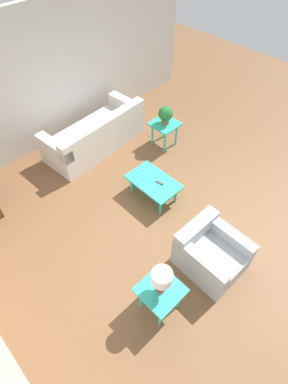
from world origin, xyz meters
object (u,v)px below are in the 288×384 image
object	(u,v)px
side_table_plant	(165,127)
side_table_lamp	(160,292)
armchair	(210,253)
coffee_table	(154,183)
potted_plant	(166,114)
table_lamp	(162,279)
sofa	(96,135)

from	to	relation	value
side_table_plant	side_table_lamp	distance (m)	3.57
armchair	coffee_table	size ratio (longest dim) A/B	0.99
potted_plant	table_lamp	bearing A→B (deg)	132.38
sofa	armchair	size ratio (longest dim) A/B	2.42
side_table_plant	potted_plant	size ratio (longest dim) A/B	1.43
sofa	potted_plant	size ratio (longest dim) A/B	5.86
sofa	coffee_table	world-z (taller)	sofa
coffee_table	table_lamp	world-z (taller)	table_lamp
coffee_table	side_table_lamp	distance (m)	2.06
sofa	coffee_table	xyz separation A→B (m)	(-1.84, 0.13, 0.04)
table_lamp	side_table_plant	bearing A→B (deg)	-47.62
coffee_table	side_table_lamp	world-z (taller)	side_table_lamp
sofa	side_table_lamp	bearing A→B (deg)	60.78
coffee_table	table_lamp	bearing A→B (deg)	137.09
side_table_lamp	potted_plant	distance (m)	3.58
side_table_lamp	table_lamp	world-z (taller)	table_lamp
side_table_lamp	armchair	bearing A→B (deg)	-92.79
sofa	table_lamp	xyz separation A→B (m)	(-3.34, 1.54, 0.55)
side_table_plant	side_table_lamp	xyz separation A→B (m)	(-2.41, 2.64, 0.00)
sofa	armchair	bearing A→B (deg)	76.79
coffee_table	potted_plant	xyz separation A→B (m)	(0.90, -1.24, 0.41)
sofa	table_lamp	distance (m)	3.72
coffee_table	side_table_plant	distance (m)	1.53
side_table_lamp	side_table_plant	bearing A→B (deg)	-47.62
potted_plant	coffee_table	bearing A→B (deg)	126.03
potted_plant	armchair	bearing A→B (deg)	146.62
armchair	table_lamp	distance (m)	1.16
armchair	potted_plant	size ratio (longest dim) A/B	2.42
side_table_lamp	table_lamp	size ratio (longest dim) A/B	1.23
armchair	potted_plant	distance (m)	2.98
potted_plant	side_table_plant	bearing A→B (deg)	180.00
side_table_plant	side_table_lamp	bearing A→B (deg)	132.38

